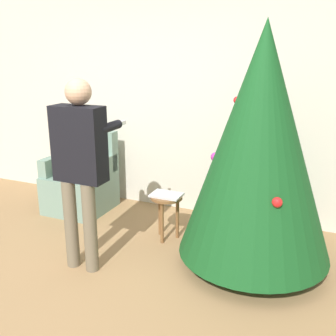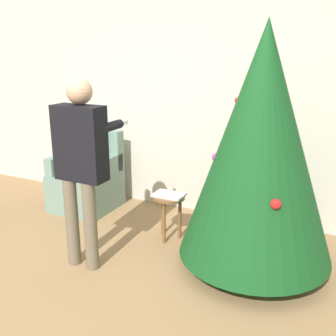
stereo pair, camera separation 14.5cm
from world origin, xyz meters
name	(u,v)px [view 1 (the left image)]	position (x,y,z in m)	size (l,w,h in m)	color
ground_plane	(64,304)	(0.00, 0.00, 0.00)	(14.00, 14.00, 0.00)	#99754C
wall_back	(173,100)	(0.00, 2.23, 1.35)	(8.00, 0.06, 2.70)	beige
christmas_tree	(259,144)	(1.23, 1.21, 1.15)	(1.36, 1.36, 2.17)	brown
armchair	(82,182)	(-1.00, 1.71, 0.34)	(0.71, 0.72, 0.96)	gray
person_seated	(79,154)	(-1.00, 1.68, 0.71)	(0.36, 0.46, 1.28)	#6B604C
person_standing	(80,158)	(-0.18, 0.58, 1.03)	(0.47, 0.57, 1.70)	#6B604C
side_stool	(166,205)	(0.29, 1.36, 0.38)	(0.33, 0.33, 0.48)	brown
laptop	(166,195)	(0.29, 1.36, 0.49)	(0.31, 0.23, 0.02)	silver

